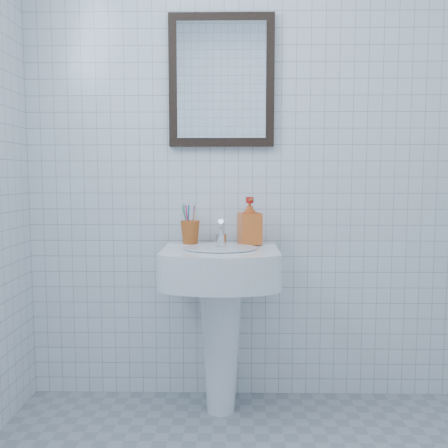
{
  "coord_description": "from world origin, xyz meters",
  "views": [
    {
      "loc": [
        -0.1,
        -1.24,
        1.1
      ],
      "look_at": [
        -0.13,
        0.86,
        0.9
      ],
      "focal_mm": 40.0,
      "sensor_mm": 36.0,
      "label": 1
    }
  ],
  "objects": [
    {
      "name": "toothbrush_cup",
      "position": [
        -0.3,
        1.09,
        0.84
      ],
      "size": [
        0.1,
        0.1,
        0.11
      ],
      "primitive_type": null,
      "rotation": [
        0.0,
        0.0,
        0.13
      ],
      "color": "#B5501B",
      "rests_on": "washbasin"
    },
    {
      "name": "wall_back",
      "position": [
        0.0,
        1.2,
        1.25
      ],
      "size": [
        2.2,
        0.02,
        2.5
      ],
      "primitive_type": "cube",
      "color": "white",
      "rests_on": "ground"
    },
    {
      "name": "soap_dispenser",
      "position": [
        -0.02,
        1.08,
        0.89
      ],
      "size": [
        0.12,
        0.12,
        0.22
      ],
      "primitive_type": "imported",
      "rotation": [
        0.0,
        0.0,
        0.25
      ],
      "color": "red",
      "rests_on": "washbasin"
    },
    {
      "name": "wall_mirror",
      "position": [
        -0.15,
        1.18,
        1.55
      ],
      "size": [
        0.5,
        0.04,
        0.62
      ],
      "color": "black",
      "rests_on": "wall_back"
    },
    {
      "name": "washbasin",
      "position": [
        -0.15,
        0.98,
        0.53
      ],
      "size": [
        0.51,
        0.37,
        0.79
      ],
      "color": "white",
      "rests_on": "ground"
    },
    {
      "name": "faucet",
      "position": [
        -0.15,
        1.08,
        0.83
      ],
      "size": [
        0.05,
        0.11,
        0.12
      ],
      "color": "silver",
      "rests_on": "washbasin"
    }
  ]
}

